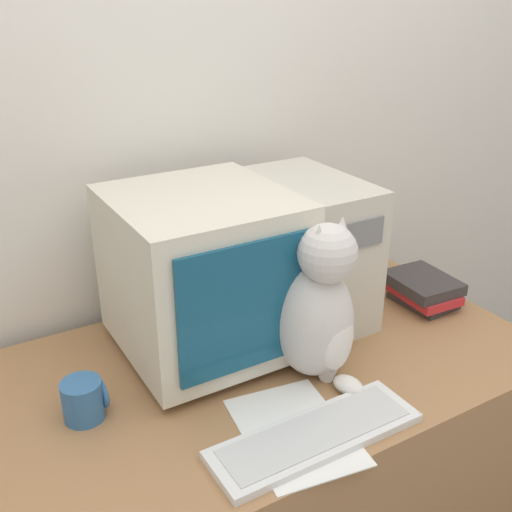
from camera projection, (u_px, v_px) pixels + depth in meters
The scene contains 10 objects.
wall_back at pixel (183, 130), 1.63m from camera, with size 7.00×0.05×2.50m.
desk at pixel (268, 477), 1.63m from camera, with size 1.32×0.77×0.77m.
crt_monitor at pixel (203, 273), 1.43m from camera, with size 0.40×0.43×0.41m.
computer_tower at pixel (309, 248), 1.61m from camera, with size 0.22×0.39×0.39m.
keyboard at pixel (316, 435), 1.21m from camera, with size 0.45×0.14×0.02m.
cat at pixel (317, 311), 1.35m from camera, with size 0.28×0.27×0.39m.
book_stack at pixel (422, 289), 1.72m from camera, with size 0.17×0.21×0.08m.
pen at pixel (259, 436), 1.21m from camera, with size 0.14×0.03×0.01m.
paper_sheet at pixel (295, 431), 1.23m from camera, with size 0.25×0.32×0.00m.
mug at pixel (84, 400), 1.26m from camera, with size 0.09×0.09×0.09m.
Camera 1 is at (-0.66, -0.66, 1.61)m, focal length 42.00 mm.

